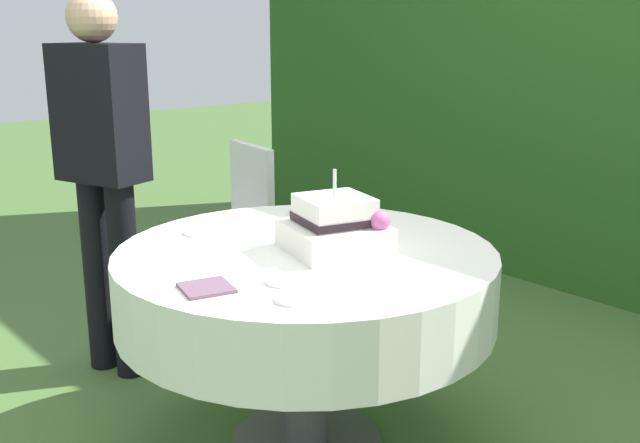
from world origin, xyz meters
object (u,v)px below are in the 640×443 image
Objects in this scene: cake_table at (306,286)px; napkin_stack at (206,288)px; wedding_cake at (335,227)px; serving_plate_near at (283,281)px; serving_plate_far at (293,299)px; serving_plate_right at (302,213)px; standing_person at (103,161)px; serving_plate_left at (199,232)px; garden_chair at (235,215)px.

napkin_stack reaches higher than cake_table.
wedding_cake is (0.08, 0.06, 0.21)m from cake_table.
serving_plate_far is (0.13, -0.07, 0.00)m from serving_plate_near.
napkin_stack is at bearing -57.21° from serving_plate_right.
serving_plate_far is (0.35, -0.34, 0.14)m from cake_table.
standing_person is at bearing -139.96° from serving_plate_right.
cake_table is 12.11× the size of serving_plate_left.
serving_plate_far is 0.07× the size of standing_person.
serving_plate_left is 0.60m from napkin_stack.
wedding_cake reaches higher than napkin_stack.
cake_table is 0.81× the size of standing_person.
serving_plate_near is 0.15m from serving_plate_far.
garden_chair is (-1.29, 0.98, -0.20)m from napkin_stack.
serving_plate_near is 0.22m from napkin_stack.
serving_plate_near and serving_plate_left have the same top height.
wedding_cake is 3.62× the size of serving_plate_far.
cake_table is at bearing 13.49° from standing_person.
serving_plate_right is 0.08× the size of standing_person.
serving_plate_far and serving_plate_left have the same top height.
serving_plate_right is 0.93× the size of napkin_stack.
wedding_cake reaches higher than serving_plate_left.
cake_table is at bearing -23.56° from garden_chair.
serving_plate_far is 1.37m from standing_person.
garden_chair reaches higher than napkin_stack.
garden_chair is 0.87m from standing_person.
serving_plate_left is at bearing -41.48° from garden_chair.
standing_person reaches higher than garden_chair.
serving_plate_far is 0.98× the size of serving_plate_left.
serving_plate_right is at bearing 86.23° from serving_plate_left.
napkin_stack is (0.49, -0.76, -0.00)m from serving_plate_right.
wedding_cake is 1.36m from garden_chair.
garden_chair is at bearing 160.31° from wedding_cake.
serving_plate_left is 0.07× the size of standing_person.
serving_plate_near is 0.62m from serving_plate_left.
cake_table is at bearing 128.68° from serving_plate_near.
cake_table is 9.90× the size of serving_plate_right.
cake_table is at bearing 103.80° from napkin_stack.
wedding_cake is 1.13m from standing_person.
serving_plate_right reaches higher than napkin_stack.
serving_plate_near is at bearing -67.71° from wedding_cake.
wedding_cake is at bearing 39.96° from cake_table.
cake_table is 0.49m from serving_plate_right.
wedding_cake is 0.37m from serving_plate_near.
serving_plate_right is at bearing 122.79° from napkin_stack.
serving_plate_near and serving_plate_far have the same top height.
serving_plate_right is at bearing -15.44° from garden_chair.
standing_person is (-1.09, -0.31, 0.11)m from wedding_cake.
garden_chair is at bearing 142.82° from napkin_stack.
serving_plate_left reaches higher than cake_table.
serving_plate_right is (-0.37, 0.29, 0.14)m from cake_table.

